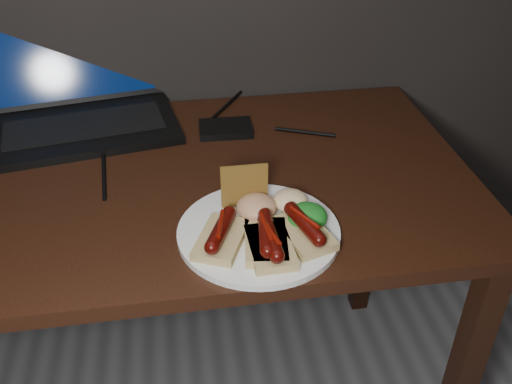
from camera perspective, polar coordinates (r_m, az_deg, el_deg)
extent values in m
cube|color=#331A0C|center=(1.18, -12.73, 0.58)|extent=(1.40, 0.70, 0.03)
cube|color=#331A0C|center=(1.72, 11.26, -2.43)|extent=(0.05, 0.05, 0.72)
cube|color=black|center=(1.36, -16.73, 6.05)|extent=(0.45, 0.32, 0.02)
cube|color=black|center=(1.36, -16.80, 6.44)|extent=(0.37, 0.19, 0.00)
cube|color=black|center=(1.47, -18.05, 13.12)|extent=(0.42, 0.16, 0.23)
cube|color=navy|center=(1.47, -18.05, 13.12)|extent=(0.38, 0.13, 0.20)
cube|color=black|center=(1.31, -3.07, 6.35)|extent=(0.12, 0.09, 0.02)
cylinder|color=black|center=(1.19, -14.97, 1.71)|extent=(0.02, 0.18, 0.01)
cylinder|color=black|center=(1.42, -3.26, 8.38)|extent=(0.12, 0.19, 0.01)
cylinder|color=black|center=(1.31, 4.92, 5.99)|extent=(0.13, 0.06, 0.01)
cylinder|color=white|center=(1.00, 0.27, -4.01)|extent=(0.35, 0.35, 0.01)
cube|color=tan|center=(0.96, -3.50, -4.73)|extent=(0.11, 0.13, 0.02)
cylinder|color=#540A05|center=(0.95, -3.55, -3.77)|extent=(0.06, 0.10, 0.02)
sphere|color=#540A05|center=(0.91, -4.45, -5.55)|extent=(0.03, 0.02, 0.02)
sphere|color=#540A05|center=(0.98, -2.71, -2.12)|extent=(0.03, 0.02, 0.02)
cylinder|color=#5E0C04|center=(0.94, -3.57, -3.17)|extent=(0.02, 0.07, 0.01)
cube|color=tan|center=(0.95, 1.01, -5.01)|extent=(0.08, 0.12, 0.02)
cylinder|color=#540A05|center=(0.94, 1.02, -4.05)|extent=(0.04, 0.10, 0.02)
sphere|color=#540A05|center=(0.90, 1.15, -5.92)|extent=(0.03, 0.02, 0.02)
sphere|color=#540A05|center=(0.98, 0.90, -2.31)|extent=(0.02, 0.02, 0.02)
cylinder|color=#5E0C04|center=(0.93, 1.03, -3.44)|extent=(0.01, 0.07, 0.01)
cube|color=tan|center=(0.97, 4.82, -4.13)|extent=(0.10, 0.13, 0.02)
cylinder|color=#540A05|center=(0.96, 4.88, -3.17)|extent=(0.05, 0.10, 0.02)
sphere|color=#540A05|center=(0.93, 6.34, -4.77)|extent=(0.03, 0.02, 0.02)
sphere|color=#540A05|center=(0.99, 3.51, -1.67)|extent=(0.03, 0.02, 0.02)
cylinder|color=#5E0C04|center=(0.95, 4.91, -2.58)|extent=(0.04, 0.07, 0.01)
cube|color=tan|center=(0.94, 1.45, -5.52)|extent=(0.07, 0.12, 0.02)
cylinder|color=#540A05|center=(0.93, 1.47, -4.55)|extent=(0.03, 0.10, 0.02)
sphere|color=#540A05|center=(0.89, 2.12, -6.43)|extent=(0.03, 0.02, 0.02)
sphere|color=#540A05|center=(0.97, 0.87, -2.81)|extent=(0.03, 0.02, 0.02)
cylinder|color=#5E0C04|center=(0.92, 1.48, -3.95)|extent=(0.02, 0.07, 0.01)
cube|color=olive|center=(1.03, -1.17, 0.62)|extent=(0.08, 0.01, 0.08)
ellipsoid|color=#136014|center=(0.99, 5.17, -2.43)|extent=(0.07, 0.07, 0.04)
ellipsoid|color=#9D260F|center=(1.01, 0.06, -1.50)|extent=(0.07, 0.07, 0.04)
ellipsoid|color=silver|center=(1.03, 3.46, -0.89)|extent=(0.06, 0.06, 0.04)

